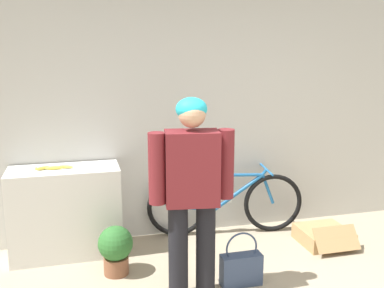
{
  "coord_description": "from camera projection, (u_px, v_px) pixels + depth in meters",
  "views": [
    {
      "loc": [
        -1.07,
        -2.09,
        2.0
      ],
      "look_at": [
        -0.21,
        1.2,
        1.28
      ],
      "focal_mm": 42.0,
      "sensor_mm": 36.0,
      "label": 1
    }
  ],
  "objects": [
    {
      "name": "wall_back",
      "position": [
        180.0,
        116.0,
        4.77
      ],
      "size": [
        8.0,
        0.07,
        2.6
      ],
      "color": "silver",
      "rests_on": "ground_plane"
    },
    {
      "name": "bicycle",
      "position": [
        226.0,
        203.0,
        4.89
      ],
      "size": [
        1.71,
        0.46,
        0.73
      ],
      "rotation": [
        0.0,
        0.0,
        -0.14
      ],
      "color": "black",
      "rests_on": "ground_plane"
    },
    {
      "name": "handbag",
      "position": [
        241.0,
        268.0,
        3.85
      ],
      "size": [
        0.36,
        0.13,
        0.48
      ],
      "color": "#334260",
      "rests_on": "ground_plane"
    },
    {
      "name": "potted_plant",
      "position": [
        116.0,
        248.0,
        4.02
      ],
      "size": [
        0.31,
        0.31,
        0.45
      ],
      "color": "brown",
      "rests_on": "ground_plane"
    },
    {
      "name": "cardboard_box",
      "position": [
        324.0,
        236.0,
        4.69
      ],
      "size": [
        0.49,
        0.56,
        0.25
      ],
      "color": "tan",
      "rests_on": "ground_plane"
    },
    {
      "name": "side_shelf",
      "position": [
        66.0,
        212.0,
        4.38
      ],
      "size": [
        1.05,
        0.47,
        0.88
      ],
      "color": "white",
      "rests_on": "ground_plane"
    },
    {
      "name": "person",
      "position": [
        192.0,
        184.0,
        3.55
      ],
      "size": [
        0.69,
        0.31,
        1.64
      ],
      "rotation": [
        0.0,
        0.0,
        -0.15
      ],
      "color": "black",
      "rests_on": "ground_plane"
    },
    {
      "name": "banana",
      "position": [
        54.0,
        168.0,
        4.25
      ],
      "size": [
        0.36,
        0.09,
        0.04
      ],
      "color": "#EAD64C",
      "rests_on": "side_shelf"
    }
  ]
}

